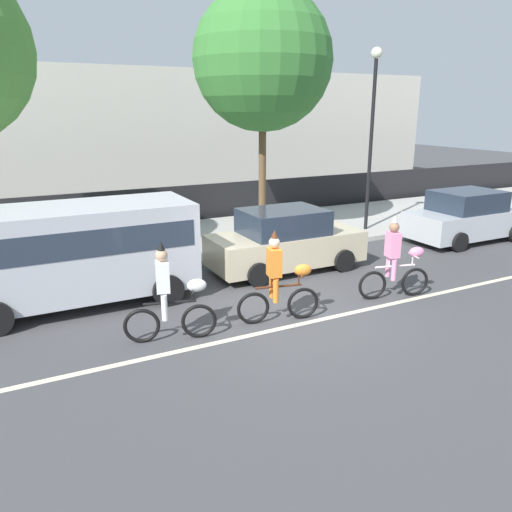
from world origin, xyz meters
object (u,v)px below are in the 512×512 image
parade_cyclist_zebra (170,298)px  street_lamp_post (373,114)px  parade_cyclist_orange (279,282)px  parade_cyclist_pink (396,262)px  parked_car_silver (467,217)px  parked_car_beige (285,241)px  parked_van_silver (79,247)px

parade_cyclist_zebra → street_lamp_post: street_lamp_post is taller
parade_cyclist_zebra → parade_cyclist_orange: (2.21, -0.15, 0.00)m
parade_cyclist_pink → parked_car_silver: parade_cyclist_pink is taller
parked_car_beige → street_lamp_post: size_ratio=0.70×
parade_cyclist_pink → parade_cyclist_orange: bearing=179.1°
parade_cyclist_orange → parade_cyclist_pink: same height
parade_cyclist_orange → parked_van_silver: size_ratio=0.38×
parade_cyclist_zebra → parade_cyclist_pink: bearing=-2.2°
parade_cyclist_zebra → parade_cyclist_orange: bearing=-4.0°
parade_cyclist_orange → parade_cyclist_pink: size_ratio=1.00×
street_lamp_post → parade_cyclist_pink: bearing=-123.1°
parade_cyclist_zebra → parade_cyclist_orange: size_ratio=1.00×
parked_car_beige → street_lamp_post: street_lamp_post is taller
parked_van_silver → street_lamp_post: street_lamp_post is taller
parade_cyclist_orange → parked_car_silver: parade_cyclist_orange is taller
parade_cyclist_zebra → street_lamp_post: bearing=30.1°
parade_cyclist_pink → parked_van_silver: (-6.36, 2.90, 0.44)m
parade_cyclist_orange → parked_car_beige: size_ratio=0.47×
parade_cyclist_zebra → parade_cyclist_pink: size_ratio=1.00×
parked_car_silver → parked_car_beige: 6.79m
parade_cyclist_pink → parked_car_silver: 6.32m
parade_cyclist_orange → parked_van_silver: bearing=139.7°
parked_van_silver → parked_car_silver: (11.98, -0.01, -0.50)m
parked_car_silver → parade_cyclist_pink: bearing=-152.8°
parade_cyclist_pink → parked_car_beige: bearing=111.7°
parade_cyclist_zebra → parked_car_silver: 11.15m
parade_cyclist_zebra → parade_cyclist_pink: 5.20m
parked_van_silver → parked_car_beige: (5.19, 0.04, -0.50)m
parade_cyclist_orange → parked_car_silver: bearing=18.3°
parade_cyclist_zebra → parked_car_silver: size_ratio=0.47×
parade_cyclist_zebra → parade_cyclist_orange: same height
parade_cyclist_orange → parked_car_beige: (1.82, 2.89, -0.06)m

